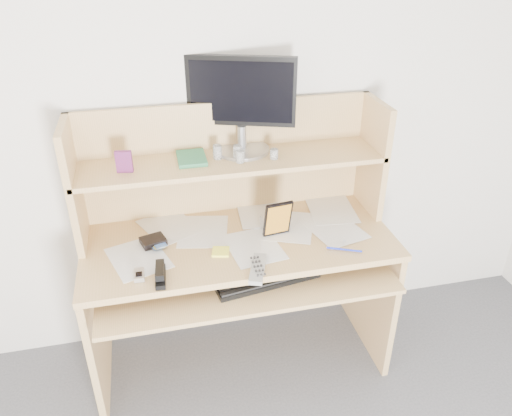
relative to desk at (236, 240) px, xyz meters
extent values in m
cube|color=silver|center=(0.00, 0.24, 0.56)|extent=(3.60, 0.04, 2.50)
cube|color=tan|center=(0.00, -0.08, 0.04)|extent=(1.40, 0.60, 0.03)
cube|color=tan|center=(-0.68, -0.08, -0.33)|extent=(0.03, 0.56, 0.72)
cube|color=tan|center=(0.68, -0.08, -0.33)|extent=(0.03, 0.56, 0.72)
cube|color=tan|center=(0.00, 0.20, -0.36)|extent=(1.34, 0.02, 0.41)
cube|color=tan|center=(0.00, -0.20, -0.05)|extent=(1.28, 0.55, 0.02)
cube|color=tan|center=(0.00, 0.21, 0.33)|extent=(1.40, 0.02, 0.55)
cube|color=tan|center=(-0.68, 0.07, 0.33)|extent=(0.03, 0.30, 0.55)
cube|color=tan|center=(0.68, 0.07, 0.33)|extent=(0.03, 0.30, 0.55)
cube|color=tan|center=(0.00, 0.07, 0.38)|extent=(1.38, 0.30, 0.02)
cube|color=silver|center=(0.00, -0.08, 0.06)|extent=(1.32, 0.54, 0.01)
cube|color=black|center=(0.08, -0.27, -0.03)|extent=(0.48, 0.23, 0.02)
cube|color=black|center=(0.08, -0.27, -0.02)|extent=(0.44, 0.22, 0.01)
cube|color=gray|center=(0.03, -0.34, 0.07)|extent=(0.12, 0.20, 0.02)
cube|color=#B2B3B5|center=(-0.45, -0.27, 0.07)|extent=(0.04, 0.08, 0.02)
cube|color=black|center=(-0.37, -0.30, 0.08)|extent=(0.05, 0.15, 0.05)
cube|color=black|center=(-0.38, -0.04, 0.07)|extent=(0.12, 0.11, 0.03)
cube|color=#FFF343|center=(-0.10, -0.17, 0.06)|extent=(0.09, 0.09, 0.01)
cube|color=#BEBDC0|center=(0.17, -0.01, 0.09)|extent=(0.11, 0.07, 0.06)
cube|color=black|center=(0.17, -0.10, 0.15)|extent=(0.13, 0.03, 0.18)
cylinder|color=#1828BB|center=(0.43, -0.28, 0.07)|extent=(0.14, 0.07, 0.01)
cube|color=maroon|center=(-0.46, 0.04, 0.43)|extent=(0.07, 0.03, 0.09)
cube|color=#307A52|center=(-0.17, 0.10, 0.40)|extent=(0.13, 0.17, 0.02)
cylinder|color=black|center=(0.03, 0.03, 0.41)|extent=(0.05, 0.05, 0.05)
cylinder|color=white|center=(-0.06, 0.09, 0.42)|extent=(0.05, 0.05, 0.06)
cylinder|color=black|center=(0.19, 0.03, 0.41)|extent=(0.05, 0.05, 0.05)
cylinder|color=white|center=(0.03, 0.06, 0.42)|extent=(0.05, 0.05, 0.07)
cylinder|color=#A4A4A8|center=(0.07, 0.14, 0.39)|extent=(0.25, 0.25, 0.02)
cylinder|color=#A4A4A8|center=(0.07, 0.15, 0.45)|extent=(0.04, 0.04, 0.10)
cube|color=black|center=(0.07, 0.17, 0.66)|extent=(0.48, 0.19, 0.31)
cube|color=black|center=(0.07, 0.16, 0.66)|extent=(0.43, 0.15, 0.27)
camera|label=1|loc=(-0.35, -1.95, 1.29)|focal=35.00mm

